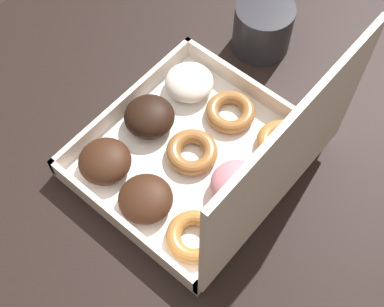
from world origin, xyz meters
TOP-DOWN VIEW (x-y plane):
  - ground_plane at (0.00, 0.00)m, footprint 8.00×8.00m
  - dining_table at (0.00, 0.00)m, footprint 0.91×0.80m
  - donut_box at (0.03, 0.09)m, footprint 0.30×0.28m
  - coffee_mug at (-0.21, 0.01)m, footprint 0.10×0.10m

SIDE VIEW (x-z plane):
  - ground_plane at x=0.00m, z-range 0.00..0.00m
  - dining_table at x=0.00m, z-range 0.25..0.99m
  - coffee_mug at x=-0.21m, z-range 0.74..0.83m
  - donut_box at x=0.03m, z-range 0.65..0.92m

